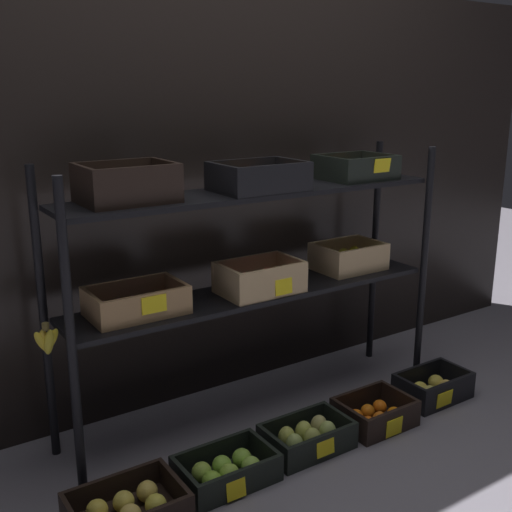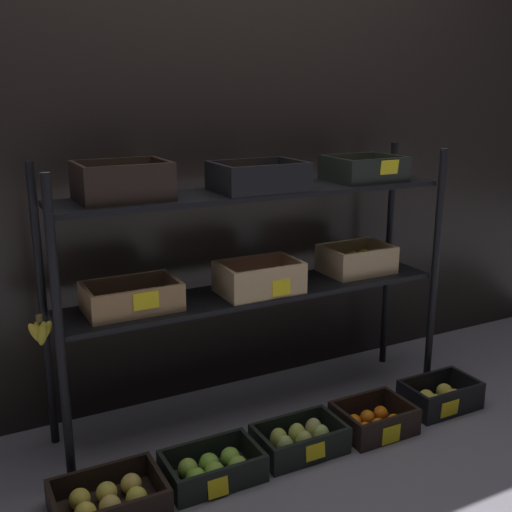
% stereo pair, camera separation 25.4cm
% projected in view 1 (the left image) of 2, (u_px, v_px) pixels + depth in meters
% --- Properties ---
extents(ground_plane, '(10.00, 10.00, 0.00)m').
position_uv_depth(ground_plane, '(256.00, 412.00, 2.73)').
color(ground_plane, slate).
extents(storefront_wall, '(4.04, 0.12, 1.81)m').
position_uv_depth(storefront_wall, '(211.00, 195.00, 2.79)').
color(storefront_wall, black).
rests_on(storefront_wall, ground_plane).
extents(display_rack, '(1.75, 0.36, 1.12)m').
position_uv_depth(display_rack, '(254.00, 240.00, 2.53)').
color(display_rack, black).
rests_on(display_rack, ground_plane).
extents(crate_ground_apple_gold, '(0.37, 0.26, 0.10)m').
position_uv_depth(crate_ground_apple_gold, '(127.00, 510.00, 2.04)').
color(crate_ground_apple_gold, black).
rests_on(crate_ground_apple_gold, ground_plane).
extents(crate_ground_apple_green, '(0.35, 0.23, 0.10)m').
position_uv_depth(crate_ground_apple_green, '(227.00, 471.00, 2.24)').
color(crate_ground_apple_green, black).
rests_on(crate_ground_apple_green, ground_plane).
extents(crate_ground_pear, '(0.34, 0.22, 0.11)m').
position_uv_depth(crate_ground_pear, '(307.00, 437.00, 2.44)').
color(crate_ground_pear, black).
rests_on(crate_ground_pear, ground_plane).
extents(crate_ground_tangerine, '(0.30, 0.24, 0.11)m').
position_uv_depth(crate_ground_tangerine, '(375.00, 415.00, 2.62)').
color(crate_ground_tangerine, black).
rests_on(crate_ground_tangerine, ground_plane).
extents(crate_ground_rightmost_apple_gold, '(0.33, 0.21, 0.12)m').
position_uv_depth(crate_ground_rightmost_apple_gold, '(433.00, 388.00, 2.84)').
color(crate_ground_rightmost_apple_gold, black).
rests_on(crate_ground_rightmost_apple_gold, ground_plane).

